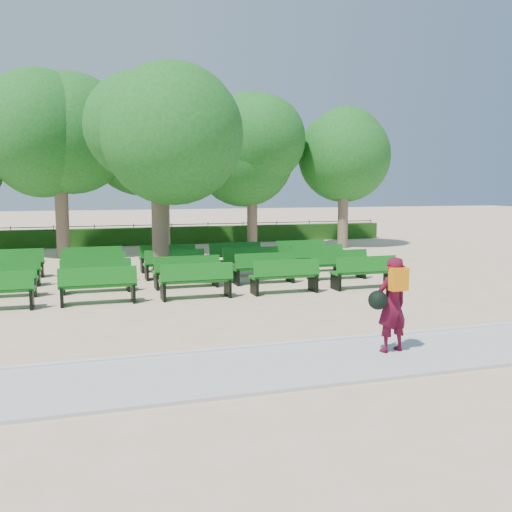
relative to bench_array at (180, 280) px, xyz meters
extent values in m
plane|color=#D7B28E|center=(0.84, -1.61, -0.10)|extent=(120.00, 120.00, 0.00)
cube|color=#B6B7B2|center=(0.84, -9.01, -0.07)|extent=(30.00, 2.20, 0.06)
cube|color=silver|center=(0.84, -7.86, -0.05)|extent=(30.00, 0.12, 0.10)
cube|color=#1F4E14|center=(0.84, 12.39, 0.35)|extent=(26.00, 0.70, 0.90)
cube|color=#116415|center=(0.00, 0.02, 0.39)|extent=(1.98, 0.61, 0.07)
cube|color=#116415|center=(0.00, -0.21, 0.66)|extent=(1.97, 0.21, 0.46)
cylinder|color=brown|center=(-0.47, 0.76, 1.40)|extent=(0.54, 0.54, 3.00)
ellipsoid|color=#1C651E|center=(-0.47, 0.76, 4.16)|extent=(4.58, 4.58, 4.12)
imported|color=#4A0A1E|center=(2.31, -8.86, 0.82)|extent=(0.69, 0.51, 1.73)
cube|color=orange|center=(2.31, -9.06, 1.32)|extent=(0.32, 0.16, 0.40)
sphere|color=black|center=(1.98, -8.92, 0.94)|extent=(0.35, 0.35, 0.35)
camera|label=1|loc=(-3.07, -17.72, 2.94)|focal=40.00mm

